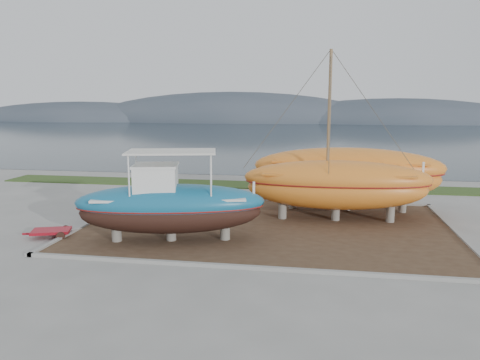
% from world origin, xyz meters
% --- Properties ---
extents(ground, '(140.00, 140.00, 0.00)m').
position_xyz_m(ground, '(0.00, 0.00, 0.00)').
color(ground, gray).
rests_on(ground, ground).
extents(dirt_patch, '(18.00, 12.00, 0.06)m').
position_xyz_m(dirt_patch, '(0.00, 4.00, 0.03)').
color(dirt_patch, '#422D1E').
rests_on(dirt_patch, ground).
extents(curb_frame, '(18.60, 12.60, 0.15)m').
position_xyz_m(curb_frame, '(0.00, 4.00, 0.07)').
color(curb_frame, gray).
rests_on(curb_frame, ground).
extents(grass_strip, '(44.00, 3.00, 0.08)m').
position_xyz_m(grass_strip, '(0.00, 15.50, 0.04)').
color(grass_strip, '#284219').
rests_on(grass_strip, ground).
extents(sea, '(260.00, 100.00, 0.04)m').
position_xyz_m(sea, '(0.00, 70.00, 0.00)').
color(sea, '#16242C').
rests_on(sea, ground).
extents(mountain_ridge, '(200.00, 36.00, 20.00)m').
position_xyz_m(mountain_ridge, '(0.00, 125.00, 0.00)').
color(mountain_ridge, '#333D49').
rests_on(mountain_ridge, ground).
extents(blue_caique, '(8.86, 4.44, 4.08)m').
position_xyz_m(blue_caique, '(-4.02, 0.85, 2.10)').
color(blue_caique, '#16628A').
rests_on(blue_caique, dirt_patch).
extents(white_dinghy, '(4.75, 2.74, 1.34)m').
position_xyz_m(white_dinghy, '(-7.72, 4.55, 0.73)').
color(white_dinghy, white).
rests_on(white_dinghy, dirt_patch).
extents(orange_sailboat, '(9.82, 3.19, 8.81)m').
position_xyz_m(orange_sailboat, '(3.45, 5.77, 4.47)').
color(orange_sailboat, orange).
rests_on(orange_sailboat, dirt_patch).
extents(orange_bare_hull, '(10.76, 3.28, 3.52)m').
position_xyz_m(orange_bare_hull, '(4.15, 8.25, 1.82)').
color(orange_bare_hull, orange).
rests_on(orange_bare_hull, dirt_patch).
extents(red_trailer, '(2.83, 2.05, 0.36)m').
position_xyz_m(red_trailer, '(-9.78, 0.57, 0.18)').
color(red_trailer, '#A3121F').
rests_on(red_trailer, ground).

